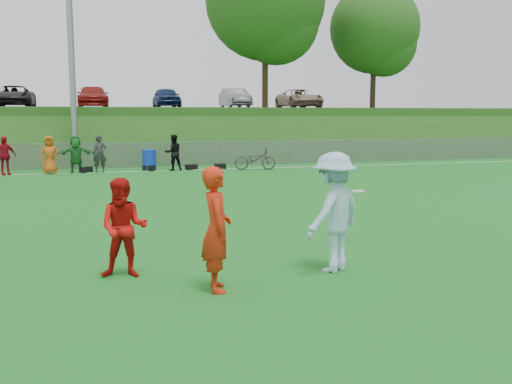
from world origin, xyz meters
name	(u,v)px	position (x,y,z in m)	size (l,w,h in m)	color
ground	(237,274)	(0.00, 0.00, 0.00)	(120.00, 120.00, 0.00)	#166B20
sideline_far	(142,171)	(0.00, 18.00, 0.01)	(60.00, 0.10, 0.01)	white
fence	(138,155)	(0.00, 20.00, 0.65)	(58.00, 0.06, 1.30)	gray
light_pole	(70,30)	(-3.00, 20.80, 6.71)	(1.20, 0.40, 12.15)	gray
berm	(125,131)	(0.00, 31.00, 1.50)	(120.00, 18.00, 3.00)	#245016
parking_lot	(122,109)	(0.00, 33.00, 3.05)	(120.00, 12.00, 0.10)	black
tree_green_near	(268,6)	(8.16, 24.42, 9.03)	(7.14, 7.14, 9.95)	black
tree_green_far	(377,33)	(16.16, 25.92, 7.96)	(5.88, 5.88, 8.19)	black
car_row	(105,97)	(-1.17, 32.00, 3.82)	(32.04, 5.18, 1.44)	silver
spectator_row	(84,154)	(-2.56, 18.00, 0.85)	(8.37, 0.80, 1.69)	#A30B1A
gear_bags	(163,168)	(0.98, 18.10, 0.13)	(6.86, 0.54, 0.26)	black
player_red_left	(216,229)	(-0.51, -0.78, 0.93)	(0.68, 0.45, 1.87)	red
player_red_center	(124,228)	(-1.79, 0.33, 0.81)	(0.79, 0.61, 1.62)	red
player_blue	(334,212)	(1.60, -0.27, 1.01)	(1.30, 0.75, 2.01)	#A0C6DE
frisbee	(358,191)	(2.94, 1.53, 1.08)	(0.25, 0.25, 0.02)	white
recycling_bin	(149,160)	(0.37, 18.29, 0.49)	(0.66, 0.66, 0.99)	#1031B6
bicycle	(255,159)	(5.27, 17.20, 0.51)	(0.68, 1.96, 1.03)	#303033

